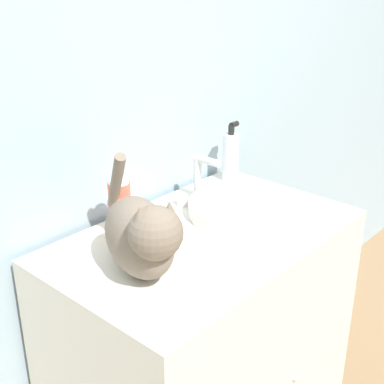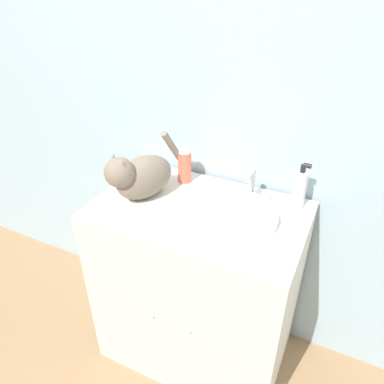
% 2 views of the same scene
% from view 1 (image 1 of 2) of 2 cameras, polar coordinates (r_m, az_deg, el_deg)
% --- Properties ---
extents(wall_back, '(6.00, 0.05, 2.50)m').
position_cam_1_polar(wall_back, '(1.50, -7.44, 12.31)').
color(wall_back, '#9EB7C6').
rests_on(wall_back, ground_plane).
extents(vanity_cabinet, '(0.84, 0.53, 0.87)m').
position_cam_1_polar(vanity_cabinet, '(1.67, 1.30, -17.73)').
color(vanity_cabinet, silver).
rests_on(vanity_cabinet, ground_plane).
extents(sink_basin, '(0.31, 0.31, 0.04)m').
position_cam_1_polar(sink_basin, '(1.53, 5.36, -1.73)').
color(sink_basin, white).
rests_on(sink_basin, vanity_cabinet).
extents(faucet, '(0.17, 0.10, 0.14)m').
position_cam_1_polar(faucet, '(1.60, 0.82, 1.23)').
color(faucet, silver).
rests_on(faucet, vanity_cabinet).
extents(cat, '(0.24, 0.38, 0.25)m').
position_cam_1_polar(cat, '(1.20, -5.39, -4.55)').
color(cat, '#7A6B5B').
rests_on(cat, vanity_cabinet).
extents(soap_bottle, '(0.06, 0.05, 0.20)m').
position_cam_1_polar(soap_bottle, '(1.74, 4.14, 3.84)').
color(soap_bottle, silver).
rests_on(soap_bottle, vanity_cabinet).
extents(spray_bottle, '(0.06, 0.06, 0.18)m').
position_cam_1_polar(spray_bottle, '(1.40, -7.71, -1.17)').
color(spray_bottle, '#EF6047').
rests_on(spray_bottle, vanity_cabinet).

